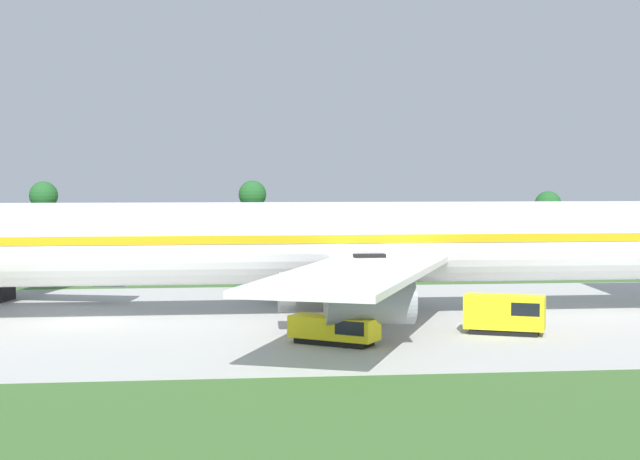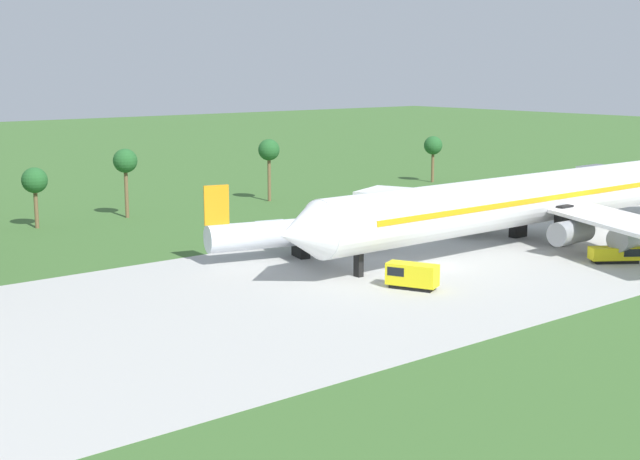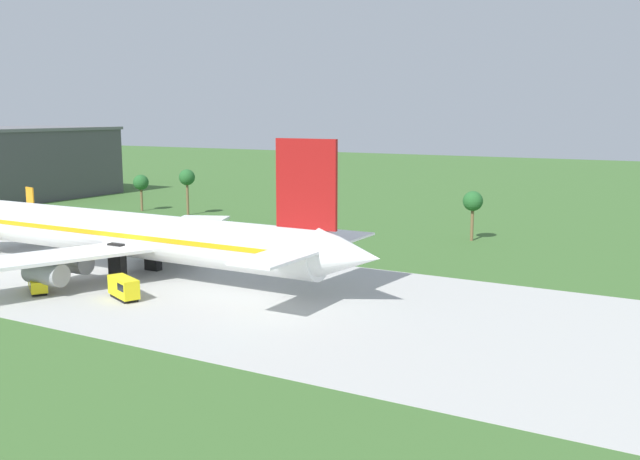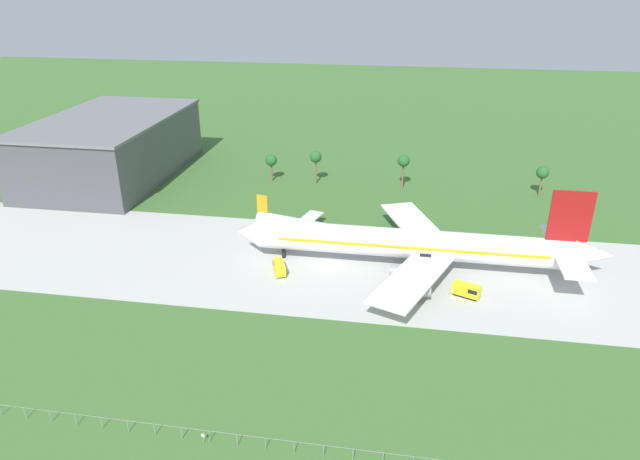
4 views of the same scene
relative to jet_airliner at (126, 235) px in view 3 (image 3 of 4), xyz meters
name	(u,v)px [view 3 (image 3 of 4)]	position (x,y,z in m)	size (l,w,h in m)	color
ground_plane	(27,262)	(-19.77, -1.64, -5.71)	(600.00, 600.00, 0.00)	#3D662D
taxiway_strip	(27,262)	(-19.77, -1.64, -5.70)	(320.00, 44.00, 0.02)	#B2B2AD
jet_airliner	(126,235)	(0.00, 0.00, 0.00)	(80.39, 54.35, 19.86)	white
regional_aircraft	(56,226)	(-28.72, 11.89, -2.68)	(23.05, 20.99, 9.21)	silver
baggage_tug	(38,285)	(-2.14, -13.76, -4.69)	(6.00, 5.01, 1.84)	black
catering_van	(124,288)	(10.11, -10.83, -4.24)	(5.83, 4.00, 2.74)	black
palm_tree_row	(259,186)	(-11.69, 50.65, 1.91)	(83.63, 3.60, 10.46)	brown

